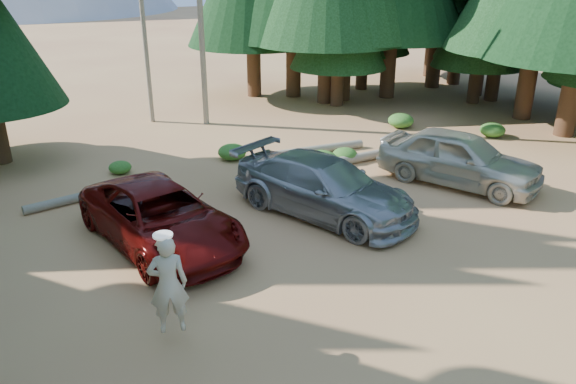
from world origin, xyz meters
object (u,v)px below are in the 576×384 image
object	(u,v)px
red_pickup	(161,217)
silver_minivan_right	(459,158)
silver_minivan_center	(324,187)
log_right	(364,157)
log_left	(89,195)
log_mid	(317,149)
frisbee_player	(168,284)

from	to	relation	value
red_pickup	silver_minivan_right	size ratio (longest dim) A/B	1.05
silver_minivan_center	log_right	world-z (taller)	silver_minivan_center
log_left	log_mid	xyz separation A→B (m)	(8.36, 0.37, 0.02)
log_mid	frisbee_player	bearing A→B (deg)	-129.31
log_left	red_pickup	bearing A→B (deg)	-83.62
red_pickup	silver_minivan_center	bearing A→B (deg)	-14.83
silver_minivan_right	log_left	world-z (taller)	silver_minivan_right
silver_minivan_center	log_mid	bearing A→B (deg)	38.60
log_left	log_right	bearing A→B (deg)	-16.37
log_mid	log_right	xyz separation A→B (m)	(0.99, -1.56, 0.01)
silver_minivan_right	log_right	world-z (taller)	silver_minivan_right
silver_minivan_center	log_mid	size ratio (longest dim) A/B	1.49
silver_minivan_right	log_left	xyz separation A→B (m)	(-10.71, 4.43, -0.74)
log_mid	silver_minivan_right	bearing A→B (deg)	-57.95
silver_minivan_center	frisbee_player	xyz separation A→B (m)	(-5.61, -3.54, 0.42)
silver_minivan_right	log_left	bearing A→B (deg)	133.35
frisbee_player	log_left	size ratio (longest dim) A/B	0.52
silver_minivan_center	log_mid	distance (m)	5.43
frisbee_player	silver_minivan_right	bearing A→B (deg)	-147.48
red_pickup	silver_minivan_center	world-z (taller)	silver_minivan_center
silver_minivan_center	log_left	xyz separation A→B (m)	(-5.68, 4.30, -0.67)
frisbee_player	log_mid	bearing A→B (deg)	-120.53
log_left	log_mid	size ratio (longest dim) A/B	1.01
silver_minivan_center	silver_minivan_right	size ratio (longest dim) A/B	1.08
frisbee_player	log_left	bearing A→B (deg)	-74.75
log_left	silver_minivan_center	bearing A→B (deg)	-46.24
silver_minivan_right	log_left	size ratio (longest dim) A/B	1.35
silver_minivan_right	log_right	bearing A→B (deg)	88.58
log_mid	log_right	world-z (taller)	log_right
silver_minivan_right	log_right	size ratio (longest dim) A/B	1.00
silver_minivan_center	log_right	xyz separation A→B (m)	(3.67, 3.11, -0.64)
frisbee_player	red_pickup	bearing A→B (deg)	-89.75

